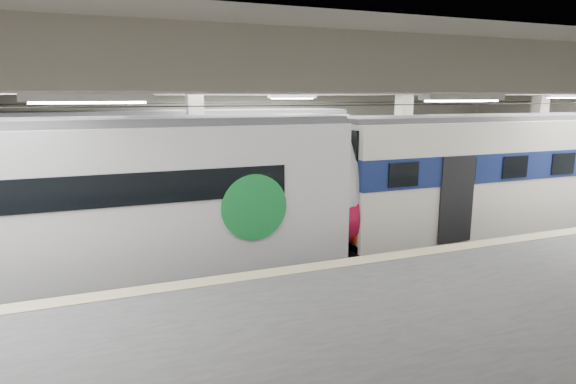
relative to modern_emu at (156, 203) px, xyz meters
name	(u,v)px	position (x,y,z in m)	size (l,w,h in m)	color
station_hall	(345,163)	(4.66, -1.74, 1.06)	(36.00, 24.00, 5.75)	black
modern_emu	(156,203)	(0.00, 0.00, 0.00)	(13.75, 2.84, 4.44)	silver
older_rer	(503,174)	(11.83, 0.00, 0.09)	(13.09, 2.89, 4.33)	white
far_train	(167,168)	(0.99, 5.50, 0.11)	(13.93, 2.90, 4.45)	silver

